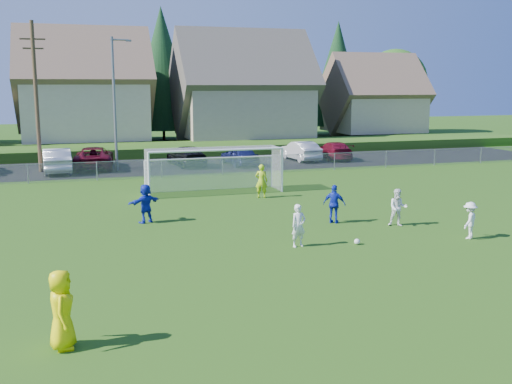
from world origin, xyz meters
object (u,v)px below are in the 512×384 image
goalkeeper (261,181)px  car_d (187,156)px  car_f (301,151)px  car_c (94,158)px  player_blue_b (146,203)px  player_blue_a (334,204)px  car_e (239,156)px  referee (62,310)px  soccer_ball (357,242)px  player_white_a (299,226)px  car_b (57,160)px  soccer_goal (213,163)px  car_g (334,150)px  player_white_b (398,208)px  player_white_c (470,220)px

goalkeeper → car_d: goalkeeper is taller
car_f → car_c: bearing=-4.4°
goalkeeper → player_blue_b: bearing=53.7°
player_blue_a → car_e: 19.06m
referee → soccer_ball: bearing=-56.9°
player_blue_b → goalkeeper: bearing=-177.6°
player_white_a → goalkeeper: (1.60, 9.57, 0.09)m
car_b → car_c: size_ratio=0.90×
soccer_ball → soccer_goal: soccer_goal is taller
player_blue_b → car_g: 24.61m
player_white_b → goalkeeper: (-3.56, 7.77, 0.09)m
player_white_a → car_c: 24.37m
player_white_b → soccer_goal: 11.60m
player_white_a → player_white_c: 6.80m
player_white_c → car_f: 24.49m
car_d → car_g: (11.89, 0.39, -0.02)m
referee → car_c: referee is taller
player_white_a → car_g: 26.35m
car_d → car_g: 11.90m
player_blue_b → goalkeeper: 7.63m
car_d → car_g: bearing=175.8°
soccer_ball → player_white_b: player_white_b is taller
car_b → soccer_goal: bearing=125.9°
car_c → soccer_goal: 13.06m
goalkeeper → car_g: 17.36m
player_blue_b → car_e: bearing=-147.1°
car_b → soccer_goal: size_ratio=0.67×
referee → player_white_c: 15.98m
player_white_c → goalkeeper: goalkeeper is taller
player_white_b → car_g: (6.87, 21.64, -0.10)m
player_white_b → car_f: bearing=103.2°
player_white_c → player_blue_a: (-3.91, 3.95, 0.11)m
goalkeeper → car_d: bearing=-61.7°
car_f → player_blue_b: bearing=47.3°
player_white_c → soccer_ball: bearing=-43.0°
soccer_ball → car_d: bearing=95.0°
soccer_ball → referee: size_ratio=0.12×
player_blue_a → car_d: 20.13m
player_blue_b → soccer_goal: bearing=-154.3°
car_e → soccer_goal: soccer_goal is taller
car_b → car_e: size_ratio=1.17×
car_g → player_blue_a: bearing=72.1°
referee → car_d: (8.33, 29.55, -0.21)m
referee → car_b: referee is taller
referee → goalkeeper: size_ratio=1.04×
player_blue_b → car_f: 22.84m
goalkeeper → car_e: size_ratio=0.42×
soccer_ball → player_white_b: bearing=36.3°
player_blue_b → soccer_goal: soccer_goal is taller
referee → player_white_b: bearing=-55.5°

